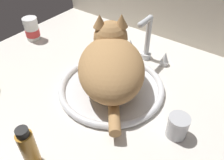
# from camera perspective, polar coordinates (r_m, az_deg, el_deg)

# --- Properties ---
(countertop) EXTENTS (1.14, 0.80, 0.03)m
(countertop) POSITION_cam_1_polar(r_m,az_deg,el_deg) (0.77, 0.31, -2.63)
(countertop) COLOR silver
(countertop) RESTS_ON ground
(backsplash_wall) EXTENTS (1.14, 0.02, 0.39)m
(backsplash_wall) POSITION_cam_1_polar(r_m,az_deg,el_deg) (0.99, 15.31, 18.50)
(backsplash_wall) COLOR beige
(backsplash_wall) RESTS_ON ground
(sink_basin) EXTENTS (0.35, 0.35, 0.02)m
(sink_basin) POSITION_cam_1_polar(r_m,az_deg,el_deg) (0.75, 0.00, -1.81)
(sink_basin) COLOR white
(sink_basin) RESTS_ON countertop
(faucet) EXTENTS (0.18, 0.10, 0.18)m
(faucet) POSITION_cam_1_polar(r_m,az_deg,el_deg) (0.86, 8.82, 9.05)
(faucet) COLOR silver
(faucet) RESTS_ON countertop
(cat) EXTENTS (0.34, 0.36, 0.19)m
(cat) POSITION_cam_1_polar(r_m,az_deg,el_deg) (0.71, -0.08, 4.71)
(cat) COLOR tan
(cat) RESTS_ON sink_basin
(metal_jar) EXTENTS (0.06, 0.06, 0.07)m
(metal_jar) POSITION_cam_1_polar(r_m,az_deg,el_deg) (0.63, 16.13, -11.09)
(metal_jar) COLOR #B2B5BA
(metal_jar) RESTS_ON countertop
(amber_bottle) EXTENTS (0.04, 0.04, 0.13)m
(amber_bottle) POSITION_cam_1_polar(r_m,az_deg,el_deg) (0.57, -20.18, -15.76)
(amber_bottle) COLOR gold
(amber_bottle) RESTS_ON countertop
(pill_bottle) EXTENTS (0.06, 0.06, 0.10)m
(pill_bottle) POSITION_cam_1_polar(r_m,az_deg,el_deg) (1.06, -19.46, 11.85)
(pill_bottle) COLOR white
(pill_bottle) RESTS_ON countertop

